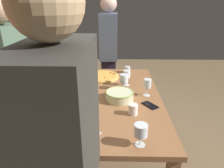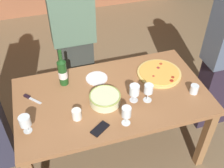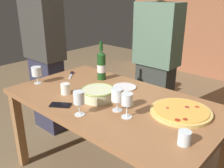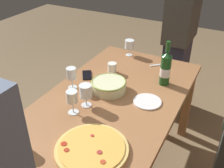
{
  "view_description": "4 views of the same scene",
  "coord_description": "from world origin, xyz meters",
  "views": [
    {
      "loc": [
        -1.71,
        -0.04,
        1.57
      ],
      "look_at": [
        0.0,
        0.0,
        0.87
      ],
      "focal_mm": 32.45,
      "sensor_mm": 36.0,
      "label": 1
    },
    {
      "loc": [
        -0.48,
        -1.57,
        2.32
      ],
      "look_at": [
        0.0,
        0.0,
        0.87
      ],
      "focal_mm": 43.62,
      "sensor_mm": 36.0,
      "label": 2
    },
    {
      "loc": [
        1.11,
        -1.23,
        1.5
      ],
      "look_at": [
        0.0,
        0.0,
        0.87
      ],
      "focal_mm": 39.22,
      "sensor_mm": 36.0,
      "label": 3
    },
    {
      "loc": [
        1.34,
        0.7,
        1.79
      ],
      "look_at": [
        0.0,
        0.0,
        0.87
      ],
      "focal_mm": 42.2,
      "sensor_mm": 36.0,
      "label": 4
    }
  ],
  "objects": [
    {
      "name": "dining_table",
      "position": [
        0.0,
        0.0,
        0.66
      ],
      "size": [
        1.6,
        0.9,
        0.75
      ],
      "color": "#97633C",
      "rests_on": "ground"
    },
    {
      "name": "pizza",
      "position": [
        0.49,
        0.13,
        0.76
      ],
      "size": [
        0.4,
        0.4,
        0.03
      ],
      "color": "#DFBA63",
      "rests_on": "dining_table"
    },
    {
      "name": "serving_bowl",
      "position": [
        -0.08,
        -0.07,
        0.79
      ],
      "size": [
        0.25,
        0.25,
        0.08
      ],
      "color": "beige",
      "rests_on": "dining_table"
    },
    {
      "name": "wine_bottle",
      "position": [
        -0.36,
        0.26,
        0.88
      ],
      "size": [
        0.08,
        0.08,
        0.34
      ],
      "color": "#1A461A",
      "rests_on": "dining_table"
    },
    {
      "name": "wine_glass_near_pizza",
      "position": [
        0.01,
        -0.33,
        0.86
      ],
      "size": [
        0.07,
        0.07,
        0.16
      ],
      "color": "white",
      "rests_on": "dining_table"
    },
    {
      "name": "wine_glass_by_bottle",
      "position": [
        0.15,
        -0.11,
        0.86
      ],
      "size": [
        0.08,
        0.08,
        0.16
      ],
      "color": "white",
      "rests_on": "dining_table"
    },
    {
      "name": "wine_glass_far_left",
      "position": [
        0.26,
        -0.15,
        0.87
      ],
      "size": [
        0.07,
        0.07,
        0.16
      ],
      "color": "white",
      "rests_on": "dining_table"
    },
    {
      "name": "wine_glass_far_right",
      "position": [
        -0.7,
        -0.19,
        0.85
      ],
      "size": [
        0.08,
        0.08,
        0.15
      ],
      "color": "white",
      "rests_on": "dining_table"
    },
    {
      "name": "cup_amber",
      "position": [
        -0.33,
        -0.17,
        0.79
      ],
      "size": [
        0.07,
        0.07,
        0.08
      ],
      "primitive_type": "cylinder",
      "color": "white",
      "rests_on": "dining_table"
    },
    {
      "name": "cup_ceramic",
      "position": [
        0.66,
        -0.17,
        0.79
      ],
      "size": [
        0.07,
        0.07,
        0.08
      ],
      "primitive_type": "cylinder",
      "color": "white",
      "rests_on": "dining_table"
    },
    {
      "name": "side_plate",
      "position": [
        -0.07,
        0.23,
        0.76
      ],
      "size": [
        0.19,
        0.19,
        0.01
      ],
      "primitive_type": "cylinder",
      "color": "white",
      "rests_on": "dining_table"
    },
    {
      "name": "cell_phone",
      "position": [
        -0.19,
        -0.33,
        0.76
      ],
      "size": [
        0.16,
        0.14,
        0.01
      ],
      "primitive_type": "cube",
      "rotation": [
        0.0,
        0.0,
        2.17
      ],
      "color": "black",
      "rests_on": "dining_table"
    },
    {
      "name": "pizza_knife",
      "position": [
        -0.66,
        0.15,
        0.76
      ],
      "size": [
        0.14,
        0.15,
        0.02
      ],
      "color": "silver",
      "rests_on": "dining_table"
    },
    {
      "name": "person_host",
      "position": [
        -1.1,
        0.16,
        0.85
      ],
      "size": [
        0.45,
        0.24,
        1.68
      ],
      "rotation": [
        0.0,
        0.0,
        -0.15
      ],
      "color": "#2B2B3E",
      "rests_on": "ground"
    }
  ]
}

